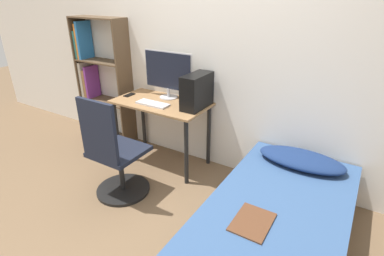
{
  "coord_description": "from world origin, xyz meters",
  "views": [
    {
      "loc": [
        1.43,
        -1.38,
        1.85
      ],
      "look_at": [
        0.18,
        0.65,
        0.75
      ],
      "focal_mm": 28.0,
      "sensor_mm": 36.0,
      "label": 1
    }
  ],
  "objects": [
    {
      "name": "magazine",
      "position": [
        0.95,
        0.16,
        0.43
      ],
      "size": [
        0.24,
        0.32,
        0.01
      ],
      "color": "#56331E",
      "rests_on": "bed"
    },
    {
      "name": "office_chair",
      "position": [
        -0.47,
        0.32,
        0.4
      ],
      "size": [
        0.53,
        0.53,
        1.03
      ],
      "color": "black",
      "rests_on": "ground_plane"
    },
    {
      "name": "wall_back",
      "position": [
        0.0,
        1.38,
        1.25
      ],
      "size": [
        8.0,
        0.05,
        2.5
      ],
      "color": "silver",
      "rests_on": "ground_plane"
    },
    {
      "name": "bookshelf",
      "position": [
        -1.64,
        1.22,
        0.73
      ],
      "size": [
        0.75,
        0.26,
        1.57
      ],
      "color": "brown",
      "rests_on": "ground_plane"
    },
    {
      "name": "pillow",
      "position": [
        1.05,
        1.09,
        0.48
      ],
      "size": [
        0.75,
        0.36,
        0.11
      ],
      "color": "navy",
      "rests_on": "bed"
    },
    {
      "name": "bed",
      "position": [
        1.05,
        0.45,
        0.21
      ],
      "size": [
        0.99,
        1.8,
        0.42
      ],
      "color": "#4C3D2D",
      "rests_on": "ground_plane"
    },
    {
      "name": "ground_plane",
      "position": [
        0.0,
        0.0,
        0.0
      ],
      "size": [
        14.0,
        14.0,
        0.0
      ],
      "primitive_type": "plane",
      "color": "brown"
    },
    {
      "name": "pc_tower",
      "position": [
        -0.06,
        1.13,
        0.92
      ],
      "size": [
        0.18,
        0.4,
        0.35
      ],
      "color": "black",
      "rests_on": "desk"
    },
    {
      "name": "phone",
      "position": [
        -0.92,
        1.06,
        0.75
      ],
      "size": [
        0.07,
        0.14,
        0.01
      ],
      "color": "black",
      "rests_on": "desk"
    },
    {
      "name": "monitor",
      "position": [
        -0.49,
        1.23,
        1.03
      ],
      "size": [
        0.61,
        0.21,
        0.52
      ],
      "color": "#B7B7BC",
      "rests_on": "desk"
    },
    {
      "name": "desk",
      "position": [
        -0.48,
        1.07,
        0.62
      ],
      "size": [
        1.06,
        0.57,
        0.74
      ],
      "color": "#997047",
      "rests_on": "ground_plane"
    },
    {
      "name": "keyboard",
      "position": [
        -0.5,
        0.95,
        0.75
      ],
      "size": [
        0.37,
        0.14,
        0.02
      ],
      "color": "silver",
      "rests_on": "desk"
    }
  ]
}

